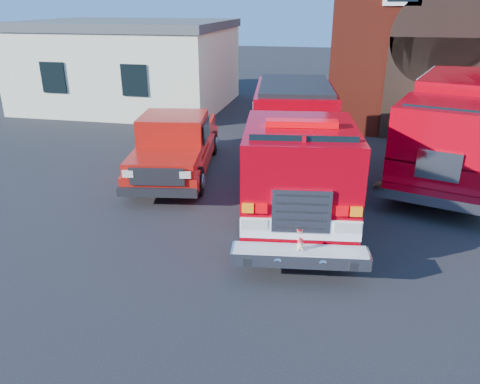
% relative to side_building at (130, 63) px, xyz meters
% --- Properties ---
extents(ground, '(100.00, 100.00, 0.00)m').
position_rel_side_building_xyz_m(ground, '(9.00, -13.00, -2.20)').
color(ground, black).
rests_on(ground, ground).
extents(parking_stripe_far, '(0.12, 3.00, 0.01)m').
position_rel_side_building_xyz_m(parking_stripe_far, '(15.50, -6.00, -2.20)').
color(parking_stripe_far, yellow).
rests_on(parking_stripe_far, ground).
extents(side_building, '(10.20, 8.20, 4.35)m').
position_rel_side_building_xyz_m(side_building, '(0.00, 0.00, 0.00)').
color(side_building, '#EBECC7').
rests_on(side_building, ground).
extents(fire_engine, '(3.77, 9.59, 2.87)m').
position_rel_side_building_xyz_m(fire_engine, '(9.89, -10.84, -0.71)').
color(fire_engine, black).
rests_on(fire_engine, ground).
extents(pickup_truck, '(3.10, 6.33, 1.98)m').
position_rel_side_building_xyz_m(pickup_truck, '(5.93, -9.79, -1.26)').
color(pickup_truck, black).
rests_on(pickup_truck, ground).
extents(secondary_truck, '(5.34, 9.55, 2.96)m').
position_rel_side_building_xyz_m(secondary_truck, '(14.89, -7.44, -0.59)').
color(secondary_truck, black).
rests_on(secondary_truck, ground).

